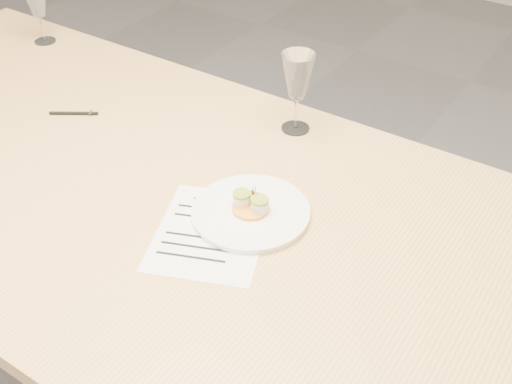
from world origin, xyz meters
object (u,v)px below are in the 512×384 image
Objects in this scene: recipe_sheet at (211,232)px; wine_glass_1 at (298,78)px; wine_glass_0 at (37,1)px; dinner_plate at (251,211)px; ballpoint_pen at (74,113)px; dining_table at (184,223)px.

wine_glass_1 is at bearing 75.66° from recipe_sheet.
dinner_plate is at bearing -18.65° from wine_glass_0.
wine_glass_1 reaches higher than ballpoint_pen.
wine_glass_1 is at bearing 81.39° from dining_table.
dining_table is at bearing -98.61° from wine_glass_1.
dinner_plate is at bearing 44.92° from recipe_sheet.
dinner_plate is 0.10m from recipe_sheet.
dinner_plate is 1.09m from wine_glass_0.
recipe_sheet is (-0.04, -0.09, -0.01)m from dinner_plate.
dining_table is 6.96× the size of recipe_sheet.
wine_glass_0 reaches higher than dinner_plate.
dining_table is 0.44m from wine_glass_1.
wine_glass_1 reaches higher than wine_glass_0.
dinner_plate is 0.38m from wine_glass_1.
wine_glass_0 is (-0.41, 0.27, 0.13)m from ballpoint_pen.
wine_glass_1 is (-0.10, 0.35, 0.13)m from dinner_plate.
wine_glass_0 is at bearing 180.00° from wine_glass_1.
wine_glass_1 is (-0.06, 0.44, 0.14)m from recipe_sheet.
ballpoint_pen is 0.55× the size of wine_glass_1.
dinner_plate is 2.23× the size of ballpoint_pen.
wine_glass_1 is at bearing -5.92° from ballpoint_pen.
dinner_plate is at bearing -74.18° from wine_glass_1.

